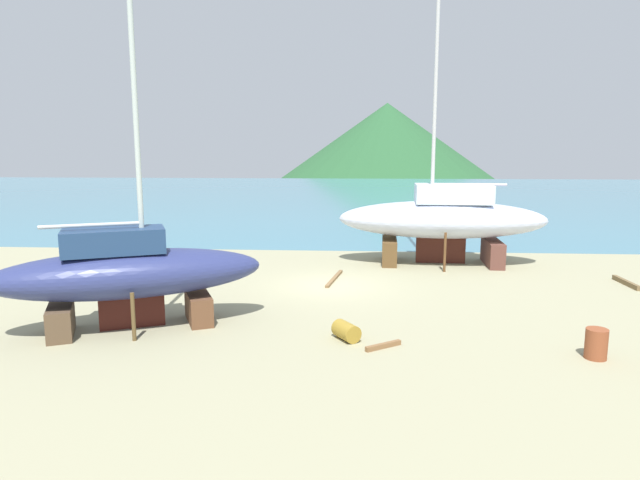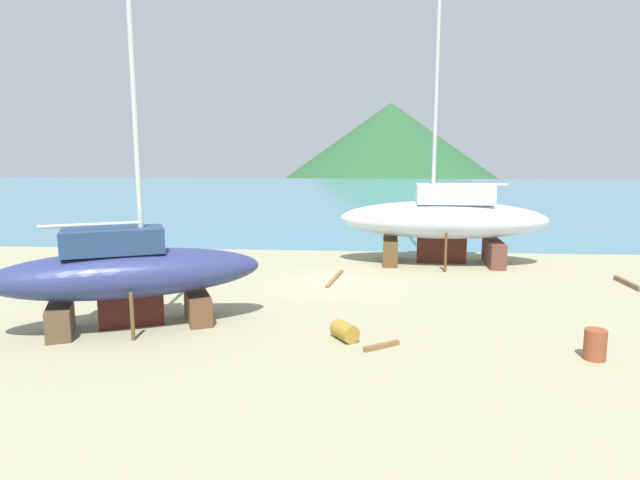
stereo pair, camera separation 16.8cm
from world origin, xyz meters
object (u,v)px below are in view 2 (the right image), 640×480
Objects in this scene: worker at (426,227)px; barrel_tipped_left at (345,331)px; sailboat_far_slipway at (444,218)px; sailboat_mid_port at (128,271)px; barrel_rust_mid at (595,344)px.

worker is 18.24m from barrel_tipped_left.
sailboat_far_slipway reaches higher than sailboat_mid_port.
worker is at bearing 97.29° from barrel_rust_mid.
barrel_tipped_left is 1.04× the size of barrel_rust_mid.
sailboat_mid_port is at bearing 174.66° from barrel_tipped_left.
barrel_rust_mid is at bearing 103.09° from sailboat_far_slipway.
barrel_rust_mid is (6.77, -1.06, 0.15)m from barrel_tipped_left.
sailboat_far_slipway is at bearing -64.13° from worker.
worker is 2.03× the size of barrel_tipped_left.
sailboat_far_slipway is at bearing 100.54° from barrel_rust_mid.
barrel_tipped_left is at bearing 71.10° from sailboat_far_slipway.
sailboat_mid_port is at bearing -98.14° from worker.
worker is at bearing 32.97° from sailboat_mid_port.
sailboat_mid_port reaches higher than barrel_rust_mid.
sailboat_far_slipway is 15.55m from sailboat_mid_port.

